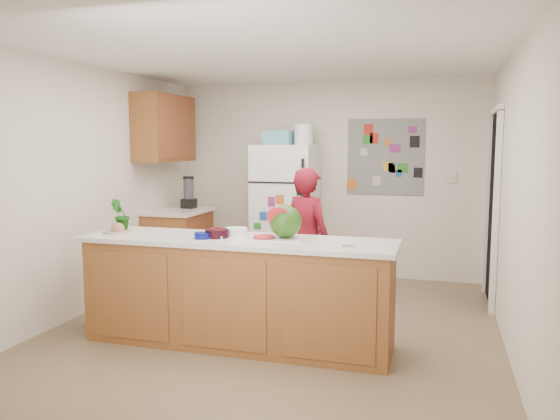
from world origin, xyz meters
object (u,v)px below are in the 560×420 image
(person, at_px, (307,240))
(watermelon, at_px, (285,221))
(refrigerator, at_px, (286,212))
(cherry_bowl, at_px, (217,233))

(person, relative_size, watermelon, 5.42)
(refrigerator, distance_m, person, 1.43)
(refrigerator, relative_size, watermelon, 6.24)
(cherry_bowl, bearing_deg, watermelon, 8.10)
(person, height_order, cherry_bowl, person)
(refrigerator, distance_m, cherry_bowl, 2.39)
(person, xyz_separation_m, cherry_bowl, (-0.52, -1.10, 0.22))
(person, bearing_deg, refrigerator, -40.70)
(person, distance_m, cherry_bowl, 1.24)
(person, height_order, watermelon, person)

